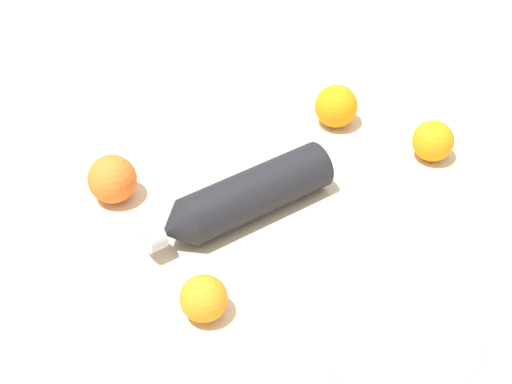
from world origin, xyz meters
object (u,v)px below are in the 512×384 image
water_bottle (243,198)px  orange_1 (204,299)px  orange_2 (433,141)px  orange_0 (112,179)px  orange_3 (336,106)px  folded_napkin (408,359)px

water_bottle → orange_1: 0.20m
water_bottle → orange_2: bearing=170.6°
orange_0 → orange_2: size_ratio=1.11×
orange_1 → orange_2: orange_2 is taller
orange_2 → water_bottle: bearing=72.4°
orange_2 → orange_3: orange_3 is taller
orange_1 → orange_3: 0.48m
orange_3 → folded_napkin: orange_3 is taller
orange_2 → orange_3: (0.17, 0.04, 0.00)m
water_bottle → orange_2: size_ratio=4.58×
folded_napkin → orange_2: bearing=-56.6°
water_bottle → orange_0: size_ratio=4.13×
orange_0 → orange_1: (-0.27, 0.05, -0.01)m
water_bottle → orange_1: bearing=41.4°
orange_2 → folded_napkin: size_ratio=0.44×
water_bottle → orange_2: water_bottle is taller
orange_0 → orange_2: 0.52m
orange_1 → orange_2: bearing=-89.3°
water_bottle → orange_2: (-0.10, -0.32, -0.00)m
orange_2 → folded_napkin: (-0.23, 0.35, -0.03)m
water_bottle → orange_2: 0.34m
orange_1 → folded_napkin: orange_1 is taller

